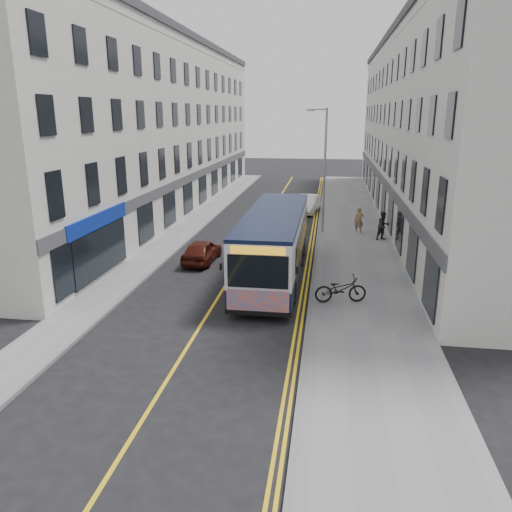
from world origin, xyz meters
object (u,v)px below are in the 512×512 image
(city_bus, at_px, (274,242))
(car_white, at_px, (307,204))
(pedestrian_near, at_px, (359,220))
(pedestrian_far, at_px, (383,226))
(bicycle, at_px, (341,289))
(car_maroon, at_px, (202,251))
(streetlamp, at_px, (323,167))

(city_bus, bearing_deg, car_white, 87.19)
(city_bus, bearing_deg, pedestrian_near, 65.05)
(city_bus, relative_size, pedestrian_far, 6.28)
(pedestrian_near, height_order, pedestrian_far, pedestrian_far)
(pedestrian_near, bearing_deg, bicycle, -94.80)
(car_white, bearing_deg, bicycle, -76.05)
(city_bus, distance_m, pedestrian_far, 9.92)
(city_bus, bearing_deg, pedestrian_far, 53.50)
(car_maroon, bearing_deg, pedestrian_far, -146.73)
(bicycle, bearing_deg, city_bus, 32.35)
(streetlamp, height_order, car_white, streetlamp)
(pedestrian_far, bearing_deg, car_maroon, 177.37)
(streetlamp, relative_size, car_white, 1.87)
(pedestrian_far, xyz_separation_m, car_white, (-5.07, 8.64, -0.30))
(streetlamp, bearing_deg, pedestrian_far, -22.12)
(streetlamp, height_order, bicycle, streetlamp)
(pedestrian_near, distance_m, car_maroon, 11.50)
(bicycle, height_order, pedestrian_near, pedestrian_near)
(city_bus, bearing_deg, bicycle, -45.26)
(city_bus, distance_m, car_maroon, 4.72)
(pedestrian_far, bearing_deg, streetlamp, 124.57)
(city_bus, relative_size, car_maroon, 3.08)
(pedestrian_near, bearing_deg, car_maroon, -137.00)
(bicycle, height_order, pedestrian_far, pedestrian_far)
(bicycle, bearing_deg, pedestrian_near, -18.56)
(car_maroon, bearing_deg, bicycle, 146.93)
(streetlamp, xyz_separation_m, bicycle, (1.04, -12.64, -3.70))
(pedestrian_near, xyz_separation_m, pedestrian_far, (1.38, -1.72, 0.06))
(streetlamp, height_order, city_bus, streetlamp)
(pedestrian_far, relative_size, car_white, 0.41)
(bicycle, xyz_separation_m, car_maroon, (-7.21, 5.18, -0.07))
(streetlamp, distance_m, car_white, 8.08)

